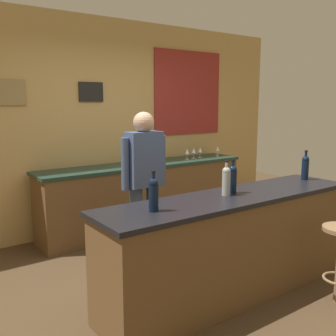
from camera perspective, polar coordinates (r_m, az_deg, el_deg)
name	(u,v)px	position (r m, az deg, el deg)	size (l,w,h in m)	color
ground_plane	(202,278)	(4.01, 4.92, -15.76)	(10.00, 10.00, 0.00)	#4C3823
back_wall	(107,124)	(5.35, -8.94, 6.30)	(6.00, 0.09, 2.80)	tan
bar_counter	(232,246)	(3.56, 9.30, -11.14)	(2.56, 0.60, 0.92)	brown
side_counter	(146,196)	(5.34, -3.30, -4.08)	(2.97, 0.56, 0.90)	brown
bartender	(144,179)	(4.01, -3.49, -1.59)	(0.52, 0.21, 1.62)	#384766
wine_bottle_a	(154,193)	(2.86, -2.12, -3.70)	(0.07, 0.07, 0.31)	black
wine_bottle_b	(226,180)	(3.38, 8.50, -1.73)	(0.07, 0.07, 0.31)	#999E99
wine_bottle_c	(233,178)	(3.47, 9.42, -1.46)	(0.07, 0.07, 0.31)	black
wine_bottle_d	(305,167)	(4.27, 19.40, 0.19)	(0.07, 0.07, 0.31)	black
wine_glass_a	(160,153)	(5.43, -1.22, 2.16)	(0.07, 0.07, 0.16)	silver
wine_glass_b	(187,152)	(5.60, 2.81, 2.38)	(0.07, 0.07, 0.16)	silver
wine_glass_c	(194,151)	(5.69, 3.75, 2.49)	(0.07, 0.07, 0.16)	silver
wine_glass_d	(200,150)	(5.79, 4.69, 2.60)	(0.07, 0.07, 0.16)	silver
wine_glass_e	(217,149)	(5.98, 7.23, 2.78)	(0.07, 0.07, 0.16)	silver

